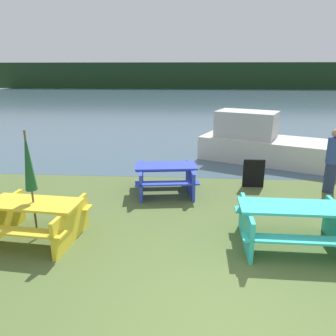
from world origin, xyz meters
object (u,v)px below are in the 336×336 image
(umbrella_darkgreen, at_px, (28,162))
(signboard, at_px, (254,173))
(picnic_table_blue, at_px, (166,176))
(boat, at_px, (263,143))
(picnic_table_yellow, at_px, (35,217))
(person, at_px, (332,161))
(picnic_table_teal, at_px, (293,222))

(umbrella_darkgreen, bearing_deg, signboard, 34.54)
(picnic_table_blue, bearing_deg, boat, 46.66)
(picnic_table_yellow, xyz_separation_m, signboard, (4.49, 3.09, -0.06))
(umbrella_darkgreen, xyz_separation_m, person, (6.35, 2.85, -0.65))
(umbrella_darkgreen, relative_size, boat, 0.43)
(boat, bearing_deg, picnic_table_blue, -109.38)
(picnic_table_teal, relative_size, boat, 0.40)
(picnic_table_blue, bearing_deg, signboard, 13.72)
(umbrella_darkgreen, distance_m, signboard, 5.56)
(signboard, bearing_deg, boat, 73.99)
(picnic_table_teal, bearing_deg, picnic_table_blue, 134.24)
(picnic_table_blue, bearing_deg, umbrella_darkgreen, -131.05)
(picnic_table_yellow, xyz_separation_m, person, (6.35, 2.85, 0.38))
(picnic_table_yellow, relative_size, person, 1.10)
(picnic_table_blue, bearing_deg, picnic_table_yellow, -131.05)
(umbrella_darkgreen, bearing_deg, boat, 47.65)
(picnic_table_teal, distance_m, umbrella_darkgreen, 4.73)
(picnic_table_teal, height_order, boat, boat)
(picnic_table_yellow, height_order, picnic_table_blue, picnic_table_yellow)
(picnic_table_teal, xyz_separation_m, umbrella_darkgreen, (-4.62, -0.05, 1.01))
(person, bearing_deg, signboard, 172.61)
(picnic_table_yellow, height_order, signboard, signboard)
(picnic_table_blue, xyz_separation_m, signboard, (2.28, 0.56, -0.06))
(person, bearing_deg, umbrella_darkgreen, -155.84)
(person, relative_size, signboard, 2.17)
(picnic_table_yellow, distance_m, picnic_table_blue, 3.36)
(boat, relative_size, person, 2.93)
(picnic_table_blue, distance_m, umbrella_darkgreen, 3.52)
(umbrella_darkgreen, relative_size, signboard, 2.71)
(picnic_table_yellow, xyz_separation_m, umbrella_darkgreen, (0.00, 0.00, 1.03))
(picnic_table_teal, bearing_deg, signboard, 92.47)
(picnic_table_yellow, bearing_deg, signboard, 34.54)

